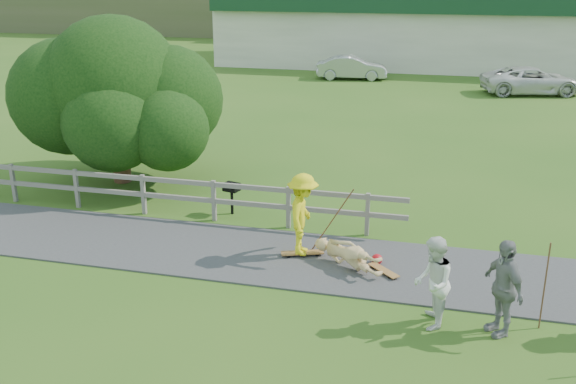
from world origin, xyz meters
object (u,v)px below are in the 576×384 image
Objects in this scene: skater_fallen at (348,255)px; spectator_a at (433,283)px; car_white at (532,81)px; car_silver at (352,68)px; tree at (117,116)px; skater_rider at (303,219)px; spectator_b at (503,287)px; bbq at (232,199)px.

skater_fallen is 1.02× the size of spectator_a.
car_silver is at bearing 61.98° from car_white.
tree is at bearing 130.09° from car_white.
skater_rider reaches higher than spectator_b.
spectator_b is (3.07, -1.95, 0.59)m from skater_fallen.
tree reaches higher than car_white.
bbq is (-5.41, 4.55, -0.44)m from spectator_a.
tree is (-3.80, -21.36, 1.39)m from car_silver.
car_white is 5.93× the size of bbq.
car_white is at bearing -21.93° from skater_rider.
skater_rider is at bearing 149.04° from car_white.
spectator_a is at bearing -176.42° from car_silver.
skater_rider is at bearing -148.66° from spectator_b.
skater_fallen is at bearing -20.23° from bbq.
bbq is at bearing -154.13° from spectator_b.
spectator_b is 12.61m from tree.
skater_rider is 0.37× the size of car_white.
spectator_a is at bearing -24.65° from bbq.
bbq is (-9.54, -20.66, -0.28)m from car_white.
spectator_b reaches higher than bbq.
car_white is at bearing 80.58° from bbq.
tree is at bearing 171.98° from bbq.
car_white is at bearing 53.84° from tree.
car_white is at bearing 19.66° from skater_fallen.
car_white is 0.77× the size of tree.
car_silver is at bearing 79.92° from tree.
spectator_b is (1.21, 0.05, 0.04)m from spectator_a.
spectator_a reaches higher than car_white.
spectator_a reaches higher than skater_fallen.
bbq is at bearing 172.74° from car_silver.
spectator_b is at bearing 90.13° from spectator_a.
spectator_a is 0.34× the size of car_white.
spectator_a is 2.01× the size of bbq.
car_silver is 0.63× the size of tree.
skater_fallen is 0.27× the size of tree.
car_silver is (-3.98, 25.74, 0.36)m from skater_fallen.
bbq is (0.42, -23.19, -0.26)m from car_silver.
bbq is at bearing 88.51° from skater_fallen.
skater_rider is 1.08× the size of spectator_a.
skater_rider is 1.06× the size of skater_fallen.
spectator_a is at bearing -33.49° from tree.
spectator_b reaches higher than spectator_a.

